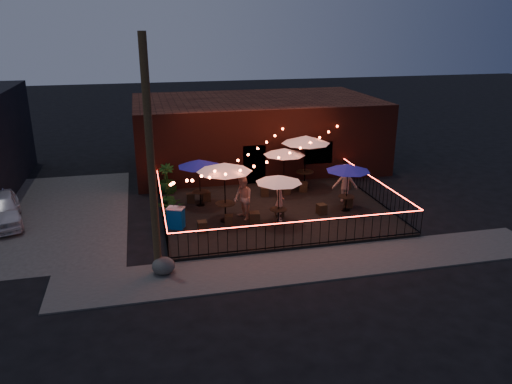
% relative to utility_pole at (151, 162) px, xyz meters
% --- Properties ---
extents(ground, '(110.00, 110.00, 0.00)m').
position_rel_utility_pole_xyz_m(ground, '(5.40, 2.60, -4.00)').
color(ground, black).
rests_on(ground, ground).
extents(patio, '(10.00, 8.00, 0.15)m').
position_rel_utility_pole_xyz_m(patio, '(5.40, 4.60, -3.92)').
color(patio, black).
rests_on(patio, ground).
extents(sidewalk, '(18.00, 2.50, 0.05)m').
position_rel_utility_pole_xyz_m(sidewalk, '(5.40, -0.65, -3.98)').
color(sidewalk, '#3F3C3A').
rests_on(sidewalk, ground).
extents(brick_building, '(14.00, 8.00, 4.00)m').
position_rel_utility_pole_xyz_m(brick_building, '(6.40, 12.59, -2.00)').
color(brick_building, '#3B1710').
rests_on(brick_building, ground).
extents(utility_pole, '(0.26, 0.26, 8.00)m').
position_rel_utility_pole_xyz_m(utility_pole, '(0.00, 0.00, 0.00)').
color(utility_pole, '#3B2B18').
rests_on(utility_pole, ground).
extents(fence_front, '(10.00, 0.04, 1.04)m').
position_rel_utility_pole_xyz_m(fence_front, '(5.40, 0.60, -3.34)').
color(fence_front, black).
rests_on(fence_front, patio).
extents(fence_left, '(0.04, 8.00, 1.04)m').
position_rel_utility_pole_xyz_m(fence_left, '(0.40, 4.60, -3.34)').
color(fence_left, black).
rests_on(fence_left, patio).
extents(fence_right, '(0.04, 8.00, 1.04)m').
position_rel_utility_pole_xyz_m(fence_right, '(10.40, 4.60, -3.34)').
color(fence_right, black).
rests_on(fence_right, patio).
extents(festoon_lights, '(10.02, 8.72, 1.32)m').
position_rel_utility_pole_xyz_m(festoon_lights, '(4.39, 4.30, -1.48)').
color(festoon_lights, '#FF4722').
rests_on(festoon_lights, ground).
extents(cafe_table_0, '(2.64, 2.64, 2.58)m').
position_rel_utility_pole_xyz_m(cafe_table_0, '(3.02, 3.82, -1.50)').
color(cafe_table_0, black).
rests_on(cafe_table_0, patio).
extents(cafe_table_1, '(2.56, 2.56, 2.20)m').
position_rel_utility_pole_xyz_m(cafe_table_1, '(2.22, 5.97, -1.85)').
color(cafe_table_1, black).
rests_on(cafe_table_1, patio).
extents(cafe_table_2, '(2.46, 2.46, 2.15)m').
position_rel_utility_pole_xyz_m(cafe_table_2, '(5.12, 2.95, -1.88)').
color(cafe_table_2, black).
rests_on(cafe_table_2, patio).
extents(cafe_table_3, '(2.65, 2.65, 2.27)m').
position_rel_utility_pole_xyz_m(cafe_table_3, '(6.48, 6.82, -1.77)').
color(cafe_table_3, black).
rests_on(cafe_table_3, patio).
extents(cafe_table_4, '(2.23, 2.23, 2.18)m').
position_rel_utility_pole_xyz_m(cafe_table_4, '(8.53, 3.79, -1.86)').
color(cafe_table_4, black).
rests_on(cafe_table_4, patio).
extents(cafe_table_5, '(2.89, 2.89, 2.71)m').
position_rel_utility_pole_xyz_m(cafe_table_5, '(7.77, 7.40, -1.37)').
color(cafe_table_5, black).
rests_on(cafe_table_5, patio).
extents(bistro_chair_0, '(0.38, 0.38, 0.45)m').
position_rel_utility_pole_xyz_m(bistro_chair_0, '(1.90, 2.86, -3.62)').
color(bistro_chair_0, black).
rests_on(bistro_chair_0, patio).
extents(bistro_chair_1, '(0.41, 0.41, 0.41)m').
position_rel_utility_pole_xyz_m(bistro_chair_1, '(3.08, 3.36, -3.64)').
color(bistro_chair_1, black).
rests_on(bistro_chair_1, patio).
extents(bistro_chair_2, '(0.38, 0.38, 0.43)m').
position_rel_utility_pole_xyz_m(bistro_chair_2, '(1.81, 6.45, -3.63)').
color(bistro_chair_2, black).
rests_on(bistro_chair_2, patio).
extents(bistro_chair_3, '(0.42, 0.42, 0.46)m').
position_rel_utility_pole_xyz_m(bistro_chair_3, '(2.55, 6.51, -3.62)').
color(bistro_chair_3, black).
rests_on(bistro_chair_3, patio).
extents(bistro_chair_4, '(0.48, 0.48, 0.51)m').
position_rel_utility_pole_xyz_m(bistro_chair_4, '(4.15, 3.21, -3.60)').
color(bistro_chair_4, black).
rests_on(bistro_chair_4, patio).
extents(bistro_chair_5, '(0.40, 0.40, 0.44)m').
position_rel_utility_pole_xyz_m(bistro_chair_5, '(5.41, 3.80, -3.63)').
color(bistro_chair_5, black).
rests_on(bistro_chair_5, patio).
extents(bistro_chair_6, '(0.44, 0.44, 0.45)m').
position_rel_utility_pole_xyz_m(bistro_chair_6, '(5.43, 6.53, -3.62)').
color(bistro_chair_6, black).
rests_on(bistro_chair_6, patio).
extents(bistro_chair_7, '(0.44, 0.44, 0.48)m').
position_rel_utility_pole_xyz_m(bistro_chair_7, '(6.50, 6.57, -3.61)').
color(bistro_chair_7, black).
rests_on(bistro_chair_7, patio).
extents(bistro_chair_8, '(0.44, 0.44, 0.45)m').
position_rel_utility_pole_xyz_m(bistro_chair_8, '(7.31, 3.64, -3.63)').
color(bistro_chair_8, black).
rests_on(bistro_chair_8, patio).
extents(bistro_chair_9, '(0.53, 0.53, 0.48)m').
position_rel_utility_pole_xyz_m(bistro_chair_9, '(8.83, 4.20, -3.61)').
color(bistro_chair_9, black).
rests_on(bistro_chair_9, patio).
extents(bistro_chair_10, '(0.51, 0.51, 0.48)m').
position_rel_utility_pole_xyz_m(bistro_chair_10, '(7.50, 6.78, -3.61)').
color(bistro_chair_10, black).
rests_on(bistro_chair_10, patio).
extents(bistro_chair_11, '(0.52, 0.52, 0.49)m').
position_rel_utility_pole_xyz_m(bistro_chair_11, '(9.78, 6.69, -3.61)').
color(bistro_chair_11, black).
rests_on(bistro_chair_11, patio).
extents(patron_a, '(0.46, 0.65, 1.68)m').
position_rel_utility_pole_xyz_m(patron_a, '(5.29, 3.37, -3.01)').
color(patron_a, '#D6B487').
rests_on(patron_a, patio).
extents(patron_b, '(0.91, 1.06, 1.89)m').
position_rel_utility_pole_xyz_m(patron_b, '(3.79, 3.84, -2.91)').
color(patron_b, '#DDAC91').
rests_on(patron_b, patio).
extents(patron_c, '(1.31, 0.97, 1.82)m').
position_rel_utility_pole_xyz_m(patron_c, '(8.94, 4.95, -2.94)').
color(patron_c, tan).
rests_on(patron_c, patio).
extents(potted_shrub_a, '(1.49, 1.40, 1.32)m').
position_rel_utility_pole_xyz_m(potted_shrub_a, '(0.80, 3.86, -3.19)').
color(potted_shrub_a, '#1C3D12').
rests_on(potted_shrub_a, patio).
extents(potted_shrub_b, '(0.87, 0.79, 1.31)m').
position_rel_utility_pole_xyz_m(potted_shrub_b, '(0.80, 5.66, -3.19)').
color(potted_shrub_b, '#153E0E').
rests_on(potted_shrub_b, patio).
extents(potted_shrub_c, '(0.98, 0.98, 1.46)m').
position_rel_utility_pole_xyz_m(potted_shrub_c, '(0.80, 8.11, -3.12)').
color(potted_shrub_c, '#143B0E').
rests_on(potted_shrub_c, patio).
extents(cooler, '(0.83, 0.74, 0.90)m').
position_rel_utility_pole_xyz_m(cooler, '(0.90, 3.49, -3.39)').
color(cooler, '#074FA6').
rests_on(cooler, patio).
extents(boulder, '(1.05, 0.97, 0.66)m').
position_rel_utility_pole_xyz_m(boulder, '(0.17, -0.17, -3.67)').
color(boulder, '#474742').
rests_on(boulder, ground).
extents(car_white, '(2.49, 4.22, 1.35)m').
position_rel_utility_pole_xyz_m(car_white, '(-6.34, 6.01, -3.33)').
color(car_white, silver).
rests_on(car_white, ground).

